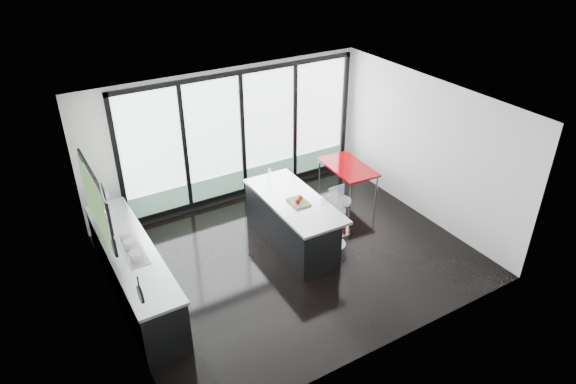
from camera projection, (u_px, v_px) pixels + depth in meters
floor at (292, 256)px, 9.21m from camera, size 6.00×5.00×0.00m
ceiling at (292, 108)px, 7.82m from camera, size 6.00×5.00×0.00m
wall_back at (241, 140)px, 10.54m from camera, size 6.00×0.09×2.80m
wall_front at (392, 269)px, 6.65m from camera, size 6.00×0.00×2.80m
wall_left at (104, 223)px, 7.32m from camera, size 0.26×5.00×2.80m
wall_right at (425, 149)px, 9.85m from camera, size 0.00×5.00×2.80m
counter_cabinets at (134, 272)px, 8.09m from camera, size 0.69×3.24×1.36m
island at (291, 221)px, 9.35m from camera, size 0.99×2.27×1.19m
bar_stool_near at (334, 227)px, 9.32m from camera, size 0.56×0.56×0.76m
bar_stool_far at (340, 216)px, 9.71m from camera, size 0.45×0.45×0.72m
red_table at (347, 181)px, 10.93m from camera, size 0.83×1.36×0.71m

